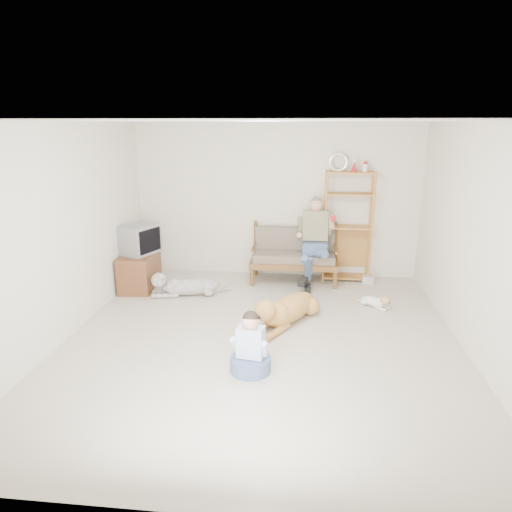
# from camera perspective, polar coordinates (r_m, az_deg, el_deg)

# --- Properties ---
(floor) EXTENTS (5.50, 5.50, 0.00)m
(floor) POSITION_cam_1_polar(r_m,az_deg,el_deg) (5.94, 0.70, -10.50)
(floor) COLOR beige
(floor) RESTS_ON ground
(ceiling) EXTENTS (5.50, 5.50, 0.00)m
(ceiling) POSITION_cam_1_polar(r_m,az_deg,el_deg) (5.31, 0.81, 16.52)
(ceiling) COLOR silver
(ceiling) RESTS_ON ground
(wall_back) EXTENTS (5.00, 0.00, 5.00)m
(wall_back) POSITION_cam_1_polar(r_m,az_deg,el_deg) (8.16, 2.55, 6.88)
(wall_back) COLOR beige
(wall_back) RESTS_ON ground
(wall_front) EXTENTS (5.00, 0.00, 5.00)m
(wall_front) POSITION_cam_1_polar(r_m,az_deg,el_deg) (2.90, -4.35, -10.97)
(wall_front) COLOR beige
(wall_front) RESTS_ON ground
(wall_left) EXTENTS (0.00, 5.50, 5.50)m
(wall_left) POSITION_cam_1_polar(r_m,az_deg,el_deg) (6.21, -22.90, 2.64)
(wall_left) COLOR beige
(wall_left) RESTS_ON ground
(wall_right) EXTENTS (0.00, 5.50, 5.50)m
(wall_right) POSITION_cam_1_polar(r_m,az_deg,el_deg) (5.81, 26.13, 1.38)
(wall_right) COLOR beige
(wall_right) RESTS_ON ground
(loveseat) EXTENTS (1.50, 0.70, 0.95)m
(loveseat) POSITION_cam_1_polar(r_m,az_deg,el_deg) (7.99, 4.80, 0.27)
(loveseat) COLOR brown
(loveseat) RESTS_ON ground
(man) EXTENTS (0.57, 0.81, 1.32)m
(man) POSITION_cam_1_polar(r_m,az_deg,el_deg) (7.70, 7.17, 1.16)
(man) COLOR #4D618E
(man) RESTS_ON loveseat
(etagere) EXTENTS (0.85, 0.37, 2.21)m
(etagere) POSITION_cam_1_polar(r_m,az_deg,el_deg) (8.05, 11.36, 3.74)
(etagere) COLOR #BB7F3A
(etagere) RESTS_ON ground
(book_stack) EXTENTS (0.22, 0.18, 0.12)m
(book_stack) POSITION_cam_1_polar(r_m,az_deg,el_deg) (8.18, 13.87, -2.87)
(book_stack) COLOR beige
(book_stack) RESTS_ON ground
(tv_stand) EXTENTS (0.54, 0.92, 0.60)m
(tv_stand) POSITION_cam_1_polar(r_m,az_deg,el_deg) (7.90, -14.37, -1.78)
(tv_stand) COLOR brown
(tv_stand) RESTS_ON ground
(crt_tv) EXTENTS (0.65, 0.71, 0.48)m
(crt_tv) POSITION_cam_1_polar(r_m,az_deg,el_deg) (7.77, -14.35, 2.07)
(crt_tv) COLOR slate
(crt_tv) RESTS_ON tv_stand
(wall_outlet) EXTENTS (0.12, 0.02, 0.08)m
(wall_outlet) POSITION_cam_1_polar(r_m,az_deg,el_deg) (8.54, -5.95, 0.01)
(wall_outlet) COLOR silver
(wall_outlet) RESTS_ON ground
(golden_retriever) EXTENTS (0.93, 1.47, 0.49)m
(golden_retriever) POSITION_cam_1_polar(r_m,az_deg,el_deg) (6.35, 3.67, -6.74)
(golden_retriever) COLOR #B88C40
(golden_retriever) RESTS_ON ground
(shaggy_dog) EXTENTS (1.30, 0.54, 0.40)m
(shaggy_dog) POSITION_cam_1_polar(r_m,az_deg,el_deg) (7.45, -9.03, -3.69)
(shaggy_dog) COLOR white
(shaggy_dog) RESTS_ON ground
(terrier) EXTENTS (0.48, 0.43, 0.22)m
(terrier) POSITION_cam_1_polar(r_m,az_deg,el_deg) (7.14, 14.87, -5.53)
(terrier) COLOR white
(terrier) RESTS_ON ground
(child) EXTENTS (0.46, 0.46, 0.72)m
(child) POSITION_cam_1_polar(r_m,az_deg,el_deg) (5.16, -0.69, -11.65)
(child) COLOR #4D618E
(child) RESTS_ON ground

